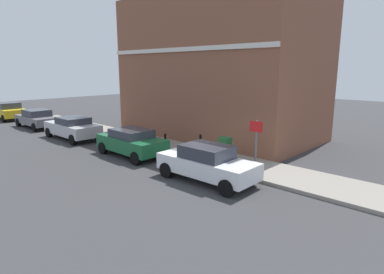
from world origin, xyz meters
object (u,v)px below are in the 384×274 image
(utility_cabinet, at_px, (225,150))
(bollard_far_kerb, at_px, (165,142))
(street_sign, at_px, (256,140))
(car_grey, at_px, (37,118))
(car_white, at_px, (207,163))
(car_green, at_px, (132,142))
(car_yellow, at_px, (9,111))
(car_silver, at_px, (73,127))
(bollard_near_cabinet, at_px, (200,144))

(utility_cabinet, relative_size, bollard_far_kerb, 1.11)
(street_sign, bearing_deg, car_grey, 93.99)
(utility_cabinet, bearing_deg, bollard_far_kerb, 106.76)
(car_white, distance_m, street_sign, 2.20)
(bollard_far_kerb, height_order, street_sign, street_sign)
(street_sign, bearing_deg, car_green, 101.21)
(car_yellow, bearing_deg, bollard_far_kerb, -174.51)
(street_sign, bearing_deg, car_silver, 96.24)
(car_yellow, bearing_deg, utility_cabinet, -172.63)
(bollard_far_kerb, relative_size, street_sign, 0.45)
(car_grey, xyz_separation_m, car_yellow, (-0.03, 6.06, 0.04))
(car_yellow, height_order, bollard_far_kerb, car_yellow)
(car_green, bearing_deg, car_silver, 1.86)
(car_green, xyz_separation_m, car_grey, (0.01, 12.10, -0.03))
(car_white, xyz_separation_m, car_green, (0.26, 5.38, -0.00))
(bollard_far_kerb, bearing_deg, street_sign, -89.36)
(bollard_far_kerb, bearing_deg, car_white, -109.96)
(car_white, height_order, bollard_far_kerb, car_white)
(car_white, height_order, utility_cabinet, car_white)
(car_silver, bearing_deg, car_grey, -1.07)
(car_silver, distance_m, car_grey, 5.90)
(car_silver, height_order, street_sign, street_sign)
(utility_cabinet, bearing_deg, bollard_near_cabinet, 86.56)
(car_silver, relative_size, utility_cabinet, 3.82)
(car_green, distance_m, car_grey, 12.10)
(car_grey, bearing_deg, car_green, 179.70)
(car_silver, distance_m, bollard_near_cabinet, 9.24)
(car_silver, distance_m, street_sign, 12.94)
(car_green, relative_size, bollard_near_cabinet, 3.91)
(car_silver, xyz_separation_m, street_sign, (1.40, -12.83, 0.91))
(car_yellow, distance_m, street_sign, 24.84)
(car_silver, xyz_separation_m, car_yellow, (0.06, 11.96, 0.02))
(car_grey, relative_size, bollard_near_cabinet, 4.10)
(car_grey, distance_m, bollard_far_kerb, 13.37)
(car_silver, relative_size, street_sign, 1.91)
(car_white, bearing_deg, car_green, -3.95)
(car_white, bearing_deg, street_sign, -129.66)
(car_white, relative_size, car_silver, 0.97)
(car_grey, xyz_separation_m, bollard_far_kerb, (1.25, -13.31, -0.02))
(street_sign, bearing_deg, bollard_near_cabinet, 75.70)
(bollard_near_cabinet, height_order, street_sign, street_sign)
(utility_cabinet, bearing_deg, car_silver, 102.25)
(car_silver, bearing_deg, utility_cabinet, -167.89)
(car_white, height_order, street_sign, street_sign)
(car_silver, bearing_deg, street_sign, -173.90)
(car_grey, relative_size, utility_cabinet, 3.70)
(car_silver, height_order, car_grey, car_silver)
(car_yellow, height_order, bollard_near_cabinet, car_yellow)
(car_silver, relative_size, car_yellow, 1.06)
(car_white, xyz_separation_m, car_grey, (0.27, 17.48, -0.04))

